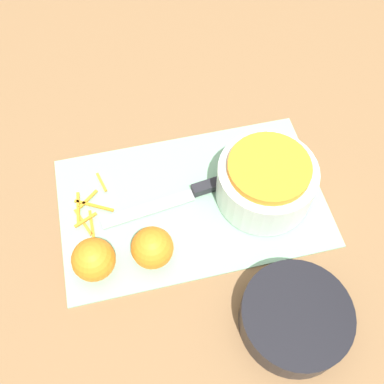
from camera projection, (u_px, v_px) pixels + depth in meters
ground_plane at (192, 202)px, 0.81m from camera, size 4.00×4.00×0.00m
cutting_board at (192, 201)px, 0.81m from camera, size 0.47×0.29×0.01m
bowl_speckled at (266, 181)px, 0.77m from camera, size 0.17×0.17×0.09m
bowl_dark at (295, 318)px, 0.68m from camera, size 0.17×0.17×0.05m
knife at (196, 190)px, 0.81m from camera, size 0.26×0.05×0.02m
orange_left at (152, 248)px, 0.72m from camera, size 0.07×0.07×0.07m
orange_right at (94, 260)px, 0.71m from camera, size 0.07×0.07×0.07m
peel_pile at (89, 210)px, 0.79m from camera, size 0.07×0.14×0.01m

